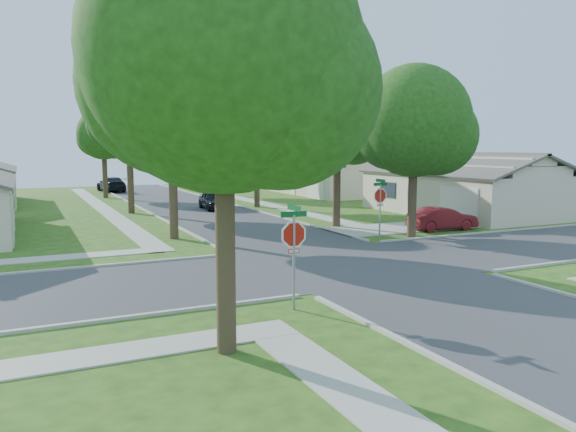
% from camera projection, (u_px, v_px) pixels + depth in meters
% --- Properties ---
extents(ground, '(100.00, 100.00, 0.00)m').
position_uv_depth(ground, '(349.00, 264.00, 22.09)').
color(ground, '#254913').
rests_on(ground, ground).
extents(road_ns, '(7.00, 100.00, 0.02)m').
position_uv_depth(road_ns, '(349.00, 264.00, 22.09)').
color(road_ns, '#333335').
rests_on(road_ns, ground).
extents(sidewalk_ne, '(1.20, 40.00, 0.04)m').
position_uv_depth(sidewalk_ne, '(250.00, 200.00, 47.99)').
color(sidewalk_ne, '#9E9B91').
rests_on(sidewalk_ne, ground).
extents(sidewalk_nw, '(1.20, 40.00, 0.04)m').
position_uv_depth(sidewalk_nw, '(101.00, 207.00, 42.80)').
color(sidewalk_nw, '#9E9B91').
rests_on(sidewalk_nw, ground).
extents(driveway, '(8.80, 3.60, 0.05)m').
position_uv_depth(driveway, '(402.00, 228.00, 31.82)').
color(driveway, '#9E9B91').
rests_on(driveway, ground).
extents(stop_sign_sw, '(1.05, 0.80, 2.98)m').
position_uv_depth(stop_sign_sw, '(294.00, 239.00, 15.63)').
color(stop_sign_sw, gray).
rests_on(stop_sign_sw, ground).
extents(stop_sign_ne, '(1.05, 0.80, 2.98)m').
position_uv_depth(stop_sign_ne, '(380.00, 198.00, 28.06)').
color(stop_sign_ne, gray).
rests_on(stop_sign_ne, ground).
extents(tree_e_near, '(4.97, 4.80, 8.28)m').
position_uv_depth(tree_e_near, '(338.00, 128.00, 31.50)').
color(tree_e_near, '#38281C').
rests_on(tree_e_near, ground).
extents(tree_e_mid, '(5.59, 5.40, 9.21)m').
position_uv_depth(tree_e_mid, '(257.00, 124.00, 42.18)').
color(tree_e_mid, '#38281C').
rests_on(tree_e_mid, ground).
extents(tree_e_far, '(5.17, 5.00, 8.72)m').
position_uv_depth(tree_e_far, '(206.00, 132.00, 53.87)').
color(tree_e_far, '#38281C').
rests_on(tree_e_far, ground).
extents(tree_w_near, '(5.38, 5.20, 8.97)m').
position_uv_depth(tree_w_near, '(172.00, 115.00, 27.44)').
color(tree_w_near, '#38281C').
rests_on(tree_w_near, ground).
extents(tree_w_mid, '(5.80, 5.60, 9.56)m').
position_uv_depth(tree_w_mid, '(129.00, 119.00, 38.15)').
color(tree_w_mid, '#38281C').
rests_on(tree_w_mid, ground).
extents(tree_w_far, '(4.76, 4.60, 8.04)m').
position_uv_depth(tree_w_far, '(104.00, 136.00, 49.92)').
color(tree_w_far, '#38281C').
rests_on(tree_w_far, ground).
extents(tree_sw_corner, '(6.21, 6.00, 9.55)m').
position_uv_depth(tree_sw_corner, '(226.00, 67.00, 11.89)').
color(tree_sw_corner, '#38281C').
rests_on(tree_sw_corner, ground).
extents(tree_ne_corner, '(5.80, 5.60, 8.66)m').
position_uv_depth(tree_ne_corner, '(415.00, 126.00, 27.89)').
color(tree_ne_corner, '#38281C').
rests_on(tree_ne_corner, ground).
extents(house_ne_near, '(8.42, 13.60, 4.23)m').
position_uv_depth(house_ne_near, '(464.00, 192.00, 38.57)').
color(house_ne_near, beige).
rests_on(house_ne_near, ground).
extents(house_ne_far, '(8.42, 13.60, 4.23)m').
position_uv_depth(house_ne_far, '(333.00, 178.00, 54.71)').
color(house_ne_far, beige).
rests_on(house_ne_far, ground).
extents(car_driveway, '(4.00, 1.71, 1.28)m').
position_uv_depth(car_driveway, '(442.00, 219.00, 30.95)').
color(car_driveway, maroon).
rests_on(car_driveway, ground).
extents(car_curb_east, '(1.85, 4.10, 1.37)m').
position_uv_depth(car_curb_east, '(214.00, 200.00, 41.21)').
color(car_curb_east, black).
rests_on(car_curb_east, ground).
extents(car_curb_west, '(2.55, 5.37, 1.51)m').
position_uv_depth(car_curb_west, '(111.00, 184.00, 57.41)').
color(car_curb_west, black).
rests_on(car_curb_west, ground).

